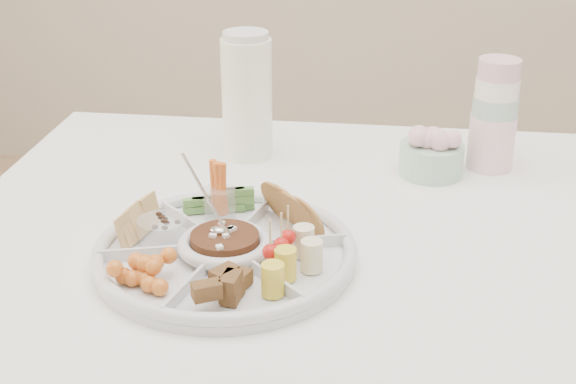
# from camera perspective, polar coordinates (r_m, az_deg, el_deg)

# --- Properties ---
(party_tray) EXTENTS (0.47, 0.47, 0.04)m
(party_tray) POSITION_cam_1_polar(r_m,az_deg,el_deg) (1.18, -4.50, -4.03)
(party_tray) COLOR silver
(party_tray) RESTS_ON dining_table
(bean_dip) EXTENTS (0.12, 0.12, 0.04)m
(bean_dip) POSITION_cam_1_polar(r_m,az_deg,el_deg) (1.17, -4.51, -3.71)
(bean_dip) COLOR #42210D
(bean_dip) RESTS_ON party_tray
(tortillas) EXTENTS (0.11, 0.11, 0.06)m
(tortillas) POSITION_cam_1_polar(r_m,az_deg,el_deg) (1.24, 0.46, -1.37)
(tortillas) COLOR #A6622F
(tortillas) RESTS_ON party_tray
(carrot_cucumber) EXTENTS (0.12, 0.12, 0.09)m
(carrot_cucumber) POSITION_cam_1_polar(r_m,az_deg,el_deg) (1.28, -4.98, 0.40)
(carrot_cucumber) COLOR orange
(carrot_cucumber) RESTS_ON party_tray
(pita_raisins) EXTENTS (0.12, 0.12, 0.05)m
(pita_raisins) POSITION_cam_1_polar(r_m,az_deg,el_deg) (1.23, -10.01, -2.02)
(pita_raisins) COLOR #ECBB7A
(pita_raisins) RESTS_ON party_tray
(cherries) EXTENTS (0.13, 0.13, 0.04)m
(cherries) POSITION_cam_1_polar(r_m,az_deg,el_deg) (1.12, -10.08, -5.37)
(cherries) COLOR #C97C38
(cherries) RESTS_ON party_tray
(granola_chunks) EXTENTS (0.12, 0.12, 0.04)m
(granola_chunks) POSITION_cam_1_polar(r_m,az_deg,el_deg) (1.06, -4.01, -6.76)
(granola_chunks) COLOR #3E301A
(granola_chunks) RESTS_ON party_tray
(banana_tomato) EXTENTS (0.12, 0.12, 0.08)m
(banana_tomato) POSITION_cam_1_polar(r_m,az_deg,el_deg) (1.12, 1.47, -3.60)
(banana_tomato) COLOR #FFD875
(banana_tomato) RESTS_ON party_tray
(cup_stack) EXTENTS (0.10, 0.10, 0.23)m
(cup_stack) POSITION_cam_1_polar(r_m,az_deg,el_deg) (1.51, 14.51, 5.80)
(cup_stack) COLOR #B0C6A6
(cup_stack) RESTS_ON dining_table
(thermos) EXTENTS (0.12, 0.12, 0.25)m
(thermos) POSITION_cam_1_polar(r_m,az_deg,el_deg) (1.52, -2.94, 6.96)
(thermos) COLOR white
(thermos) RESTS_ON dining_table
(flower_bowl) EXTENTS (0.15, 0.15, 0.09)m
(flower_bowl) POSITION_cam_1_polar(r_m,az_deg,el_deg) (1.48, 10.19, 2.84)
(flower_bowl) COLOR #93BBAB
(flower_bowl) RESTS_ON dining_table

